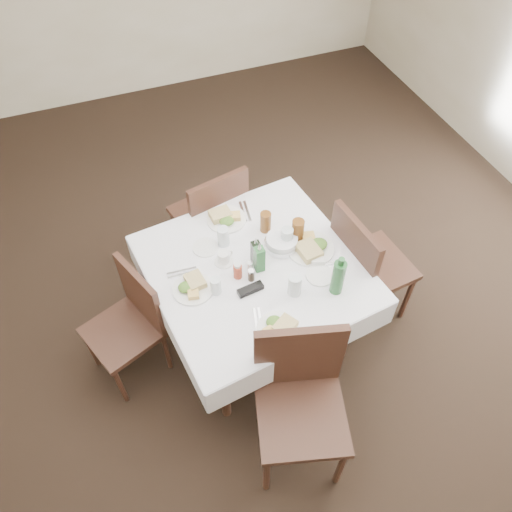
# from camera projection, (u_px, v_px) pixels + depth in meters

# --- Properties ---
(ground_plane) EXTENTS (7.00, 7.00, 0.00)m
(ground_plane) POSITION_uv_depth(u_px,v_px,m) (235.00, 343.00, 3.59)
(ground_plane) COLOR black
(room_shell) EXTENTS (6.04, 7.04, 2.80)m
(room_shell) POSITION_uv_depth(u_px,v_px,m) (223.00, 152.00, 2.28)
(room_shell) COLOR #BDAF8C
(room_shell) RESTS_ON ground
(dining_table) EXTENTS (1.39, 1.39, 0.76)m
(dining_table) POSITION_uv_depth(u_px,v_px,m) (255.00, 275.00, 3.13)
(dining_table) COLOR black
(dining_table) RESTS_ON ground
(chair_north) EXTENTS (0.55, 0.55, 0.97)m
(chair_north) POSITION_uv_depth(u_px,v_px,m) (213.00, 214.00, 3.65)
(chair_north) COLOR black
(chair_north) RESTS_ON ground
(chair_south) EXTENTS (0.60, 0.60, 1.02)m
(chair_south) POSITION_uv_depth(u_px,v_px,m) (300.00, 392.00, 2.73)
(chair_south) COLOR black
(chair_south) RESTS_ON ground
(chair_east) EXTENTS (0.52, 0.52, 1.00)m
(chair_east) POSITION_uv_depth(u_px,v_px,m) (364.00, 263.00, 3.33)
(chair_east) COLOR black
(chair_east) RESTS_ON ground
(chair_west) EXTENTS (0.54, 0.54, 0.88)m
(chair_west) POSITION_uv_depth(u_px,v_px,m) (131.00, 318.00, 3.13)
(chair_west) COLOR black
(chair_west) RESTS_ON ground
(meal_north) EXTENTS (0.26, 0.26, 0.06)m
(meal_north) POSITION_uv_depth(u_px,v_px,m) (225.00, 218.00, 3.30)
(meal_north) COLOR white
(meal_north) RESTS_ON dining_table
(meal_south) EXTENTS (0.24, 0.24, 0.05)m
(meal_south) POSITION_uv_depth(u_px,v_px,m) (279.00, 327.00, 2.76)
(meal_south) COLOR white
(meal_south) RESTS_ON dining_table
(meal_east) EXTENTS (0.30, 0.30, 0.07)m
(meal_east) POSITION_uv_depth(u_px,v_px,m) (311.00, 247.00, 3.13)
(meal_east) COLOR white
(meal_east) RESTS_ON dining_table
(meal_west) EXTENTS (0.25, 0.25, 0.05)m
(meal_west) POSITION_uv_depth(u_px,v_px,m) (192.00, 286.00, 2.94)
(meal_west) COLOR white
(meal_west) RESTS_ON dining_table
(side_plate_a) EXTENTS (0.16, 0.16, 0.01)m
(side_plate_a) POSITION_uv_depth(u_px,v_px,m) (205.00, 247.00, 3.16)
(side_plate_a) COLOR white
(side_plate_a) RESTS_ON dining_table
(side_plate_b) EXTENTS (0.17, 0.17, 0.01)m
(side_plate_b) POSITION_uv_depth(u_px,v_px,m) (320.00, 275.00, 3.01)
(side_plate_b) COLOR white
(side_plate_b) RESTS_ON dining_table
(water_n) EXTENTS (0.07, 0.07, 0.14)m
(water_n) POSITION_uv_depth(u_px,v_px,m) (223.00, 237.00, 3.13)
(water_n) COLOR silver
(water_n) RESTS_ON dining_table
(water_s) EXTENTS (0.08, 0.08, 0.15)m
(water_s) POSITION_uv_depth(u_px,v_px,m) (295.00, 285.00, 2.88)
(water_s) COLOR silver
(water_s) RESTS_ON dining_table
(water_e) EXTENTS (0.08, 0.08, 0.14)m
(water_e) POSITION_uv_depth(u_px,v_px,m) (287.00, 238.00, 3.12)
(water_e) COLOR silver
(water_e) RESTS_ON dining_table
(water_w) EXTENTS (0.06, 0.06, 0.12)m
(water_w) POSITION_uv_depth(u_px,v_px,m) (216.00, 286.00, 2.90)
(water_w) COLOR silver
(water_w) RESTS_ON dining_table
(iced_tea_a) EXTENTS (0.07, 0.07, 0.15)m
(iced_tea_a) POSITION_uv_depth(u_px,v_px,m) (266.00, 222.00, 3.21)
(iced_tea_a) COLOR brown
(iced_tea_a) RESTS_ON dining_table
(iced_tea_b) EXTENTS (0.08, 0.08, 0.16)m
(iced_tea_b) POSITION_uv_depth(u_px,v_px,m) (298.00, 231.00, 3.15)
(iced_tea_b) COLOR brown
(iced_tea_b) RESTS_ON dining_table
(bread_basket) EXTENTS (0.22, 0.22, 0.07)m
(bread_basket) POSITION_uv_depth(u_px,v_px,m) (282.00, 242.00, 3.15)
(bread_basket) COLOR silver
(bread_basket) RESTS_ON dining_table
(oil_cruet_dark) EXTENTS (0.05, 0.05, 0.22)m
(oil_cruet_dark) POSITION_uv_depth(u_px,v_px,m) (256.00, 252.00, 3.02)
(oil_cruet_dark) COLOR black
(oil_cruet_dark) RESTS_ON dining_table
(oil_cruet_green) EXTENTS (0.06, 0.06, 0.24)m
(oil_cruet_green) POSITION_uv_depth(u_px,v_px,m) (259.00, 258.00, 2.98)
(oil_cruet_green) COLOR #23602B
(oil_cruet_green) RESTS_ON dining_table
(ketchup_bottle) EXTENTS (0.05, 0.05, 0.12)m
(ketchup_bottle) POSITION_uv_depth(u_px,v_px,m) (238.00, 271.00, 2.97)
(ketchup_bottle) COLOR #A7371F
(ketchup_bottle) RESTS_ON dining_table
(salt_shaker) EXTENTS (0.03, 0.03, 0.08)m
(salt_shaker) POSITION_uv_depth(u_px,v_px,m) (250.00, 267.00, 3.01)
(salt_shaker) COLOR white
(salt_shaker) RESTS_ON dining_table
(pepper_shaker) EXTENTS (0.04, 0.04, 0.09)m
(pepper_shaker) POSITION_uv_depth(u_px,v_px,m) (251.00, 275.00, 2.97)
(pepper_shaker) COLOR #423326
(pepper_shaker) RESTS_ON dining_table
(coffee_mug) EXTENTS (0.13, 0.12, 0.09)m
(coffee_mug) POSITION_uv_depth(u_px,v_px,m) (224.00, 258.00, 3.06)
(coffee_mug) COLOR white
(coffee_mug) RESTS_ON dining_table
(sunglasses) EXTENTS (0.16, 0.07, 0.03)m
(sunglasses) POSITION_uv_depth(u_px,v_px,m) (250.00, 289.00, 2.93)
(sunglasses) COLOR black
(sunglasses) RESTS_ON dining_table
(green_bottle) EXTENTS (0.08, 0.08, 0.29)m
(green_bottle) POSITION_uv_depth(u_px,v_px,m) (338.00, 277.00, 2.85)
(green_bottle) COLOR #23602B
(green_bottle) RESTS_ON dining_table
(sugar_caddy) EXTENTS (0.10, 0.07, 0.04)m
(sugar_caddy) POSITION_uv_depth(u_px,v_px,m) (318.00, 261.00, 3.06)
(sugar_caddy) COLOR white
(sugar_caddy) RESTS_ON dining_table
(cutlery_n) EXTENTS (0.08, 0.20, 0.01)m
(cutlery_n) POSITION_uv_depth(u_px,v_px,m) (245.00, 211.00, 3.37)
(cutlery_n) COLOR silver
(cutlery_n) RESTS_ON dining_table
(cutlery_s) EXTENTS (0.08, 0.17, 0.01)m
(cutlery_s) POSITION_uv_depth(u_px,v_px,m) (258.00, 320.00, 2.81)
(cutlery_s) COLOR silver
(cutlery_s) RESTS_ON dining_table
(cutlery_e) EXTENTS (0.18, 0.06, 0.01)m
(cutlery_e) POSITION_uv_depth(u_px,v_px,m) (324.00, 267.00, 3.06)
(cutlery_e) COLOR silver
(cutlery_e) RESTS_ON dining_table
(cutlery_w) EXTENTS (0.18, 0.06, 0.01)m
(cutlery_w) POSITION_uv_depth(u_px,v_px,m) (182.00, 273.00, 3.03)
(cutlery_w) COLOR silver
(cutlery_w) RESTS_ON dining_table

